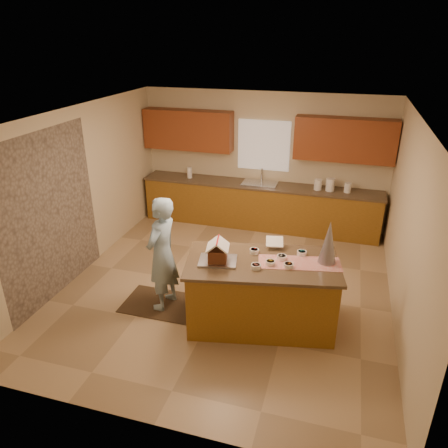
{
  "coord_description": "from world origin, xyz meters",
  "views": [
    {
      "loc": [
        1.58,
        -5.58,
        3.72
      ],
      "look_at": [
        -0.1,
        0.2,
        1.0
      ],
      "focal_mm": 34.11,
      "sensor_mm": 36.0,
      "label": 1
    }
  ],
  "objects": [
    {
      "name": "rug",
      "position": [
        -0.79,
        -0.74,
        0.01
      ],
      "size": [
        1.15,
        0.75,
        0.01
      ],
      "primitive_type": "cube",
      "color": "black",
      "rests_on": "floor"
    },
    {
      "name": "island_base",
      "position": [
        0.71,
        -0.76,
        0.47
      ],
      "size": [
        2.06,
        1.31,
        0.94
      ],
      "primitive_type": "cube",
      "rotation": [
        0.0,
        0.0,
        0.2
      ],
      "color": "brown",
      "rests_on": "floor"
    },
    {
      "name": "tinsel_tree",
      "position": [
        1.51,
        -0.55,
        1.27
      ],
      "size": [
        0.28,
        0.28,
        0.59
      ],
      "primitive_type": "cone",
      "rotation": [
        0.0,
        0.0,
        0.2
      ],
      "color": "#A2A3AE",
      "rests_on": "island_top"
    },
    {
      "name": "stone_accent",
      "position": [
        -2.48,
        -0.8,
        1.25
      ],
      "size": [
        0.0,
        2.5,
        2.5
      ],
      "primitive_type": "plane",
      "rotation": [
        1.57,
        0.0,
        1.57
      ],
      "color": "gray",
      "rests_on": "wall_left"
    },
    {
      "name": "gingerbread_house",
      "position": [
        0.14,
        -0.93,
        1.12
      ],
      "size": [
        0.34,
        0.35,
        0.3
      ],
      "color": "#593217",
      "rests_on": "baking_tray"
    },
    {
      "name": "window_curtain",
      "position": [
        0.0,
        2.72,
        1.65
      ],
      "size": [
        1.05,
        0.03,
        1.0
      ],
      "primitive_type": "cube",
      "color": "white",
      "rests_on": "wall_back"
    },
    {
      "name": "canister_b",
      "position": [
        1.38,
        2.45,
        1.04
      ],
      "size": [
        0.17,
        0.17,
        0.24
      ],
      "primitive_type": "cylinder",
      "color": "white",
      "rests_on": "back_counter_top"
    },
    {
      "name": "upper_cabinet_right",
      "position": [
        1.55,
        2.57,
        1.9
      ],
      "size": [
        1.85,
        0.35,
        0.8
      ],
      "primitive_type": "cube",
      "color": "brown",
      "rests_on": "wall_back"
    },
    {
      "name": "upper_cabinet_left",
      "position": [
        -1.55,
        2.57,
        1.9
      ],
      "size": [
        1.85,
        0.35,
        0.8
      ],
      "primitive_type": "cube",
      "color": "brown",
      "rests_on": "wall_back"
    },
    {
      "name": "wall_back",
      "position": [
        0.0,
        2.75,
        1.35
      ],
      "size": [
        5.5,
        5.5,
        0.0
      ],
      "primitive_type": "plane",
      "color": "beige",
      "rests_on": "floor"
    },
    {
      "name": "floor",
      "position": [
        0.0,
        0.0,
        0.0
      ],
      "size": [
        5.5,
        5.5,
        0.0
      ],
      "primitive_type": "plane",
      "color": "tan",
      "rests_on": "ground"
    },
    {
      "name": "canister_c",
      "position": [
        1.71,
        2.45,
        1.01
      ],
      "size": [
        0.13,
        0.13,
        0.19
      ],
      "primitive_type": "cylinder",
      "color": "white",
      "rests_on": "back_counter_top"
    },
    {
      "name": "back_counter_base",
      "position": [
        0.0,
        2.45,
        0.44
      ],
      "size": [
        4.8,
        0.6,
        0.88
      ],
      "primitive_type": "cube",
      "color": "brown",
      "rests_on": "floor"
    },
    {
      "name": "island_top",
      "position": [
        0.71,
        -0.76,
        0.96
      ],
      "size": [
        2.16,
        1.41,
        0.04
      ],
      "primitive_type": "cube",
      "rotation": [
        0.0,
        0.0,
        0.2
      ],
      "color": "brown",
      "rests_on": "island_base"
    },
    {
      "name": "wall_left",
      "position": [
        -2.5,
        0.0,
        1.35
      ],
      "size": [
        5.5,
        5.5,
        0.0
      ],
      "primitive_type": "plane",
      "color": "beige",
      "rests_on": "floor"
    },
    {
      "name": "back_counter_top",
      "position": [
        0.0,
        2.45,
        0.9
      ],
      "size": [
        4.85,
        0.63,
        0.04
      ],
      "primitive_type": "cube",
      "color": "brown",
      "rests_on": "back_counter_base"
    },
    {
      "name": "wall_right",
      "position": [
        2.5,
        0.0,
        1.35
      ],
      "size": [
        5.5,
        5.5,
        0.0
      ],
      "primitive_type": "plane",
      "color": "beige",
      "rests_on": "floor"
    },
    {
      "name": "sink",
      "position": [
        0.0,
        2.45,
        0.89
      ],
      "size": [
        0.7,
        0.45,
        0.12
      ],
      "primitive_type": "cube",
      "color": "silver",
      "rests_on": "back_counter_top"
    },
    {
      "name": "paper_towel",
      "position": [
        -1.51,
        2.45,
        1.03
      ],
      "size": [
        0.1,
        0.1,
        0.22
      ],
      "primitive_type": "cylinder",
      "color": "white",
      "rests_on": "back_counter_top"
    },
    {
      "name": "faucet",
      "position": [
        0.0,
        2.63,
        1.06
      ],
      "size": [
        0.03,
        0.03,
        0.28
      ],
      "primitive_type": "cylinder",
      "color": "silver",
      "rests_on": "back_counter_top"
    },
    {
      "name": "baking_tray",
      "position": [
        0.14,
        -0.93,
        0.99
      ],
      "size": [
        0.55,
        0.45,
        0.03
      ],
      "primitive_type": "cube",
      "rotation": [
        0.0,
        0.0,
        0.2
      ],
      "color": "silver",
      "rests_on": "island_top"
    },
    {
      "name": "candy_bowls",
      "position": [
        0.87,
        -0.71,
        1.01
      ],
      "size": [
        0.75,
        0.65,
        0.06
      ],
      "color": "orange",
      "rests_on": "island_top"
    },
    {
      "name": "boy",
      "position": [
        -0.74,
        -0.74,
        0.86
      ],
      "size": [
        0.5,
        0.67,
        1.7
      ],
      "primitive_type": "imported",
      "rotation": [
        0.0,
        0.0,
        -1.72
      ],
      "color": "#96BAD5",
      "rests_on": "rug"
    },
    {
      "name": "wall_front",
      "position": [
        0.0,
        -2.75,
        1.35
      ],
      "size": [
        5.5,
        5.5,
        0.0
      ],
      "primitive_type": "plane",
      "color": "beige",
      "rests_on": "floor"
    },
    {
      "name": "cookbook",
      "position": [
        0.79,
        -0.34,
        1.07
      ],
      "size": [
        0.27,
        0.22,
        0.1
      ],
      "primitive_type": "cube",
      "rotation": [
        -1.13,
        0.0,
        0.2
      ],
      "color": "white",
      "rests_on": "island_top"
    },
    {
      "name": "table_runner",
      "position": [
        1.18,
        -0.67,
        0.98
      ],
      "size": [
        1.12,
        0.58,
        0.01
      ],
      "primitive_type": "cube",
      "rotation": [
        0.0,
        0.0,
        0.2
      ],
      "color": "#B1140C",
      "rests_on": "island_top"
    },
    {
      "name": "canister_a",
      "position": [
        1.15,
        2.45,
        1.02
      ],
      "size": [
        0.15,
        0.15,
        0.2
      ],
      "primitive_type": "cylinder",
      "color": "white",
      "rests_on": "back_counter_top"
    },
    {
      "name": "ceiling",
      "position": [
        0.0,
        0.0,
        2.7
      ],
      "size": [
        5.5,
        5.5,
        0.0
      ],
      "primitive_type": "plane",
      "color": "silver",
      "rests_on": "floor"
    }
  ]
}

